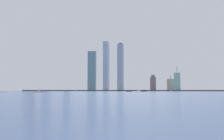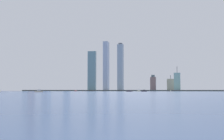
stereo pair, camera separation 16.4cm
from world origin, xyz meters
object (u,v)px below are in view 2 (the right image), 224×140
(skyscraper_2, at_px, (92,71))
(skyscraper_11, at_px, (93,69))
(skyscraper_5, at_px, (177,82))
(boat_1, at_px, (129,91))
(airplane, at_px, (98,24))
(skyscraper_8, at_px, (46,71))
(observation_tower, at_px, (34,47))
(boat_6, at_px, (76,91))
(stadium_dome, at_px, (6,88))
(skyscraper_4, at_px, (67,68))
(boat_5, at_px, (0,91))
(skyscraper_7, at_px, (25,78))
(skyscraper_1, at_px, (31,71))
(skyscraper_3, at_px, (171,85))
(skyscraper_10, at_px, (106,66))
(boat_0, at_px, (139,91))
(boat_2, at_px, (171,91))
(skyscraper_9, at_px, (153,84))
(boat_7, at_px, (39,91))
(skyscraper_6, at_px, (46,81))
(channel_buoy_0, at_px, (82,91))
(boat_4, at_px, (144,91))

(skyscraper_2, xyz_separation_m, skyscraper_11, (-7.04, 34.12, 11.21))
(skyscraper_5, bearing_deg, skyscraper_11, -179.50)
(boat_1, xyz_separation_m, airplane, (-165.75, 271.12, 241.40))
(skyscraper_8, bearing_deg, observation_tower, -104.40)
(boat_1, xyz_separation_m, boat_6, (-188.12, 117.35, 0.04))
(stadium_dome, bearing_deg, skyscraper_5, 2.48)
(stadium_dome, height_order, skyscraper_4, skyscraper_4)
(skyscraper_5, relative_size, boat_5, 7.18)
(skyscraper_7, bearing_deg, skyscraper_2, -10.41)
(observation_tower, bearing_deg, skyscraper_1, 128.93)
(stadium_dome, distance_m, skyscraper_3, 605.13)
(skyscraper_4, bearing_deg, skyscraper_1, -176.99)
(skyscraper_10, relative_size, boat_1, 10.73)
(skyscraper_1, distance_m, skyscraper_3, 519.58)
(stadium_dome, bearing_deg, skyscraper_3, 7.21)
(boat_0, relative_size, boat_2, 1.74)
(skyscraper_3, height_order, airplane, airplane)
(skyscraper_5, distance_m, boat_1, 288.24)
(skyscraper_9, relative_size, boat_7, 3.60)
(stadium_dome, relative_size, skyscraper_11, 0.50)
(boat_0, bearing_deg, airplane, 73.39)
(skyscraper_1, relative_size, boat_1, 9.67)
(skyscraper_6, distance_m, boat_7, 521.86)
(stadium_dome, relative_size, skyscraper_4, 0.47)
(skyscraper_9, xyz_separation_m, boat_1, (-29.56, -287.70, -24.22))
(boat_7, xyz_separation_m, channel_buoy_0, (8.98, 214.90, -0.89))
(skyscraper_11, bearing_deg, skyscraper_6, -179.18)
(boat_6, xyz_separation_m, channel_buoy_0, (62.60, -112.31, -0.37))
(skyscraper_3, bearing_deg, stadium_dome, -172.79)
(skyscraper_8, bearing_deg, skyscraper_4, -14.36)
(stadium_dome, height_order, boat_6, stadium_dome)
(airplane, bearing_deg, skyscraper_9, 129.00)
(boat_4, relative_size, boat_7, 0.92)
(skyscraper_4, height_order, skyscraper_5, skyscraper_4)
(boat_4, distance_m, boat_6, 247.46)
(skyscraper_5, distance_m, skyscraper_11, 294.82)
(boat_1, bearing_deg, skyscraper_6, -56.70)
(skyscraper_8, relative_size, boat_1, 10.86)
(skyscraper_10, height_order, boat_5, skyscraper_10)
(skyscraper_1, xyz_separation_m, skyscraper_9, (456.76, 19.77, -49.74))
(skyscraper_5, bearing_deg, skyscraper_9, 164.05)
(boat_0, bearing_deg, boat_2, -43.85)
(boat_1, height_order, airplane, airplane)
(skyscraper_7, height_order, boat_6, skyscraper_7)
(skyscraper_5, xyz_separation_m, boat_5, (-433.94, -329.73, -28.26))
(skyscraper_1, xyz_separation_m, airplane, (261.44, 3.20, 167.44))
(boat_0, xyz_separation_m, boat_7, (-149.12, -268.22, -0.01))
(boat_5, bearing_deg, stadium_dome, -78.93)
(channel_buoy_0, bearing_deg, boat_2, 18.02)
(skyscraper_2, distance_m, skyscraper_11, 36.60)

